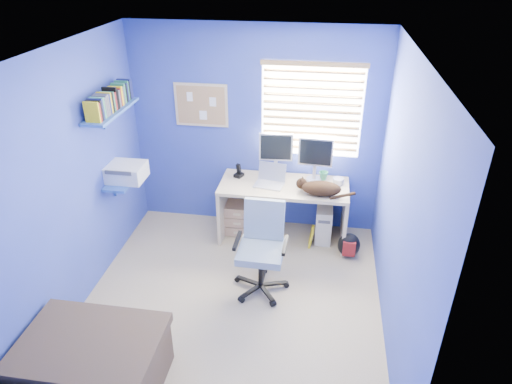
% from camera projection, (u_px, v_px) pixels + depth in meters
% --- Properties ---
extents(floor, '(3.00, 3.20, 0.00)m').
position_uv_depth(floor, '(232.00, 302.00, 4.68)').
color(floor, tan).
rests_on(floor, ground).
extents(ceiling, '(3.00, 3.20, 0.00)m').
position_uv_depth(ceiling, '(224.00, 53.00, 3.47)').
color(ceiling, white).
rests_on(ceiling, wall_back).
extents(wall_back, '(3.00, 0.01, 2.50)m').
position_uv_depth(wall_back, '(256.00, 131.00, 5.46)').
color(wall_back, '#2F41A6').
rests_on(wall_back, ground).
extents(wall_front, '(3.00, 0.01, 2.50)m').
position_uv_depth(wall_front, '(173.00, 327.00, 2.69)').
color(wall_front, '#2F41A6').
rests_on(wall_front, ground).
extents(wall_left, '(0.01, 3.20, 2.50)m').
position_uv_depth(wall_left, '(72.00, 184.00, 4.28)').
color(wall_left, '#2F41A6').
rests_on(wall_left, ground).
extents(wall_right, '(0.01, 3.20, 2.50)m').
position_uv_depth(wall_right, '(401.00, 209.00, 3.87)').
color(wall_right, '#2F41A6').
rests_on(wall_right, ground).
extents(desk, '(1.51, 0.65, 0.74)m').
position_uv_depth(desk, '(283.00, 212.00, 5.53)').
color(desk, tan).
rests_on(desk, floor).
extents(laptop, '(0.37, 0.31, 0.22)m').
position_uv_depth(laptop, '(269.00, 177.00, 5.29)').
color(laptop, silver).
rests_on(laptop, desk).
extents(monitor_left, '(0.41, 0.15, 0.54)m').
position_uv_depth(monitor_left, '(276.00, 154.00, 5.46)').
color(monitor_left, silver).
rests_on(monitor_left, desk).
extents(monitor_right, '(0.41, 0.14, 0.54)m').
position_uv_depth(monitor_right, '(315.00, 159.00, 5.33)').
color(monitor_right, silver).
rests_on(monitor_right, desk).
extents(phone, '(0.13, 0.14, 0.17)m').
position_uv_depth(phone, '(239.00, 170.00, 5.50)').
color(phone, black).
rests_on(phone, desk).
extents(mug, '(0.10, 0.09, 0.10)m').
position_uv_depth(mug, '(323.00, 176.00, 5.45)').
color(mug, '#318457').
rests_on(mug, desk).
extents(cd_spindle, '(0.13, 0.13, 0.07)m').
position_uv_depth(cd_spindle, '(338.00, 181.00, 5.36)').
color(cd_spindle, silver).
rests_on(cd_spindle, desk).
extents(cat, '(0.49, 0.34, 0.16)m').
position_uv_depth(cat, '(321.00, 188.00, 5.11)').
color(cat, black).
rests_on(cat, desk).
extents(tower_pc, '(0.19, 0.44, 0.45)m').
position_uv_depth(tower_pc, '(324.00, 221.00, 5.61)').
color(tower_pc, beige).
rests_on(tower_pc, floor).
extents(drawer_boxes, '(0.35, 0.28, 0.41)m').
position_uv_depth(drawer_boxes, '(239.00, 218.00, 5.73)').
color(drawer_boxes, tan).
rests_on(drawer_boxes, floor).
extents(yellow_book, '(0.03, 0.17, 0.24)m').
position_uv_depth(yellow_book, '(311.00, 237.00, 5.51)').
color(yellow_book, yellow).
rests_on(yellow_book, floor).
extents(backpack, '(0.26, 0.20, 0.30)m').
position_uv_depth(backpack, '(349.00, 245.00, 5.30)').
color(backpack, black).
rests_on(backpack, floor).
extents(bed_corner, '(1.06, 0.76, 0.51)m').
position_uv_depth(bed_corner, '(94.00, 364.00, 3.68)').
color(bed_corner, '#503B2B').
rests_on(bed_corner, floor).
extents(office_chair, '(0.57, 0.57, 0.96)m').
position_uv_depth(office_chair, '(262.00, 259.00, 4.73)').
color(office_chair, black).
rests_on(office_chair, floor).
extents(window_blinds, '(1.15, 0.05, 1.10)m').
position_uv_depth(window_blinds, '(312.00, 111.00, 5.20)').
color(window_blinds, white).
rests_on(window_blinds, ground).
extents(corkboard, '(0.64, 0.02, 0.52)m').
position_uv_depth(corkboard, '(201.00, 105.00, 5.39)').
color(corkboard, tan).
rests_on(corkboard, ground).
extents(wall_shelves, '(0.42, 0.90, 1.05)m').
position_uv_depth(wall_shelves, '(117.00, 137.00, 4.82)').
color(wall_shelves, '#315AAE').
rests_on(wall_shelves, ground).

